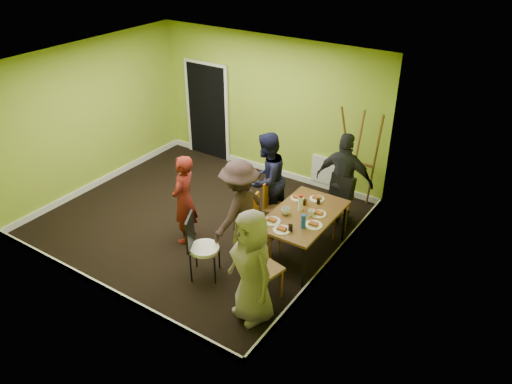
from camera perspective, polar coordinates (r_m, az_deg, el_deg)
ground at (r=8.90m, az=-6.44°, el=-3.13°), size 5.00×5.00×0.00m
room_walls at (r=8.45m, az=-6.76°, el=2.68°), size 5.04×4.54×2.82m
dining_table at (r=7.66m, az=5.44°, el=-2.83°), size 0.90×1.50×0.75m
chair_left_far at (r=8.34m, az=1.98°, el=-1.21°), size 0.44×0.44×0.92m
chair_left_near at (r=7.70m, az=0.44°, el=-3.61°), size 0.48×0.48×1.01m
chair_back_end at (r=8.38m, az=9.60°, el=-0.01°), size 0.49×0.55×0.99m
chair_front_end at (r=6.80m, az=0.29°, el=-8.45°), size 0.52×0.53×1.07m
chair_bentwood at (r=7.32m, az=-6.51°, el=-5.88°), size 0.53×0.53×1.01m
easel at (r=8.90m, az=11.69°, el=3.47°), size 0.77×0.73×1.93m
plate_near_left at (r=8.01m, az=4.75°, el=-0.70°), size 0.21×0.21×0.01m
plate_near_right at (r=7.42m, az=1.82°, el=-3.34°), size 0.26×0.26×0.01m
plate_far_back at (r=8.03m, az=6.97°, el=-0.77°), size 0.24×0.24×0.01m
plate_far_front at (r=7.23m, az=2.96°, el=-4.35°), size 0.26×0.26×0.01m
plate_wall_back at (r=7.64m, az=7.14°, el=-2.51°), size 0.24×0.24×0.01m
plate_wall_front at (r=7.37m, az=6.56°, el=-3.78°), size 0.27×0.27×0.01m
thermos at (r=7.65m, az=5.11°, el=-1.32°), size 0.07×0.07×0.24m
blue_bottle at (r=7.26m, az=5.45°, el=-3.34°), size 0.07×0.07×0.22m
orange_bottle at (r=7.83m, az=5.77°, el=-1.27°), size 0.03×0.03×0.08m
glass_mid at (r=7.84m, az=5.60°, el=-1.18°), size 0.06×0.06×0.09m
glass_back at (r=7.89m, az=7.14°, el=-1.06°), size 0.06×0.06×0.09m
glass_front at (r=7.19m, az=3.96°, el=-4.13°), size 0.07×0.07×0.11m
cup_a at (r=7.57m, az=3.40°, el=-2.20°), size 0.14×0.14×0.11m
cup_b at (r=7.58m, az=6.35°, el=-2.38°), size 0.10×0.10×0.10m
person_standing at (r=8.02m, az=-8.23°, el=-0.87°), size 0.48×0.62×1.52m
person_left_far at (r=8.38m, az=1.23°, el=1.43°), size 0.64×0.81×1.66m
person_left_near at (r=7.53m, az=-1.88°, el=-2.16°), size 0.68×1.10×1.65m
person_back_end at (r=8.46m, az=10.04°, el=1.31°), size 1.02×0.50×1.68m
person_front_end at (r=6.44m, az=-0.46°, el=-8.56°), size 0.93×0.77×1.62m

